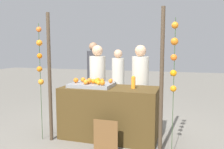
# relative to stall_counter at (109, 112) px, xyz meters

# --- Properties ---
(ground_plane) EXTENTS (24.00, 24.00, 0.00)m
(ground_plane) POSITION_rel_stall_counter_xyz_m (0.00, 0.00, -0.43)
(ground_plane) COLOR gray
(stall_counter) EXTENTS (1.62, 0.73, 0.87)m
(stall_counter) POSITION_rel_stall_counter_xyz_m (0.00, 0.00, 0.00)
(stall_counter) COLOR #4C3819
(stall_counter) RESTS_ON ground_plane
(orange_tray) EXTENTS (0.72, 0.52, 0.06)m
(orange_tray) POSITION_rel_stall_counter_xyz_m (-0.31, -0.03, 0.46)
(orange_tray) COLOR gray
(orange_tray) RESTS_ON stall_counter
(orange_0) EXTENTS (0.07, 0.07, 0.07)m
(orange_0) POSITION_rel_stall_counter_xyz_m (-0.13, -0.18, 0.53)
(orange_0) COLOR orange
(orange_0) RESTS_ON orange_tray
(orange_1) EXTENTS (0.09, 0.09, 0.09)m
(orange_1) POSITION_rel_stall_counter_xyz_m (-0.33, -0.11, 0.54)
(orange_1) COLOR orange
(orange_1) RESTS_ON orange_tray
(orange_2) EXTENTS (0.08, 0.08, 0.08)m
(orange_2) POSITION_rel_stall_counter_xyz_m (-0.50, 0.05, 0.53)
(orange_2) COLOR orange
(orange_2) RESTS_ON orange_tray
(orange_3) EXTENTS (0.08, 0.08, 0.08)m
(orange_3) POSITION_rel_stall_counter_xyz_m (-0.38, 0.05, 0.53)
(orange_3) COLOR orange
(orange_3) RESTS_ON orange_tray
(orange_4) EXTENTS (0.08, 0.08, 0.08)m
(orange_4) POSITION_rel_stall_counter_xyz_m (-0.35, -0.20, 0.53)
(orange_4) COLOR orange
(orange_4) RESTS_ON orange_tray
(orange_5) EXTENTS (0.07, 0.07, 0.07)m
(orange_5) POSITION_rel_stall_counter_xyz_m (-0.01, 0.09, 0.53)
(orange_5) COLOR orange
(orange_5) RESTS_ON orange_tray
(orange_6) EXTENTS (0.07, 0.07, 0.07)m
(orange_6) POSITION_rel_stall_counter_xyz_m (-0.15, 0.06, 0.53)
(orange_6) COLOR orange
(orange_6) RESTS_ON orange_tray
(orange_7) EXTENTS (0.08, 0.08, 0.08)m
(orange_7) POSITION_rel_stall_counter_xyz_m (-0.27, -0.06, 0.53)
(orange_7) COLOR orange
(orange_7) RESTS_ON orange_tray
(orange_8) EXTENTS (0.08, 0.08, 0.08)m
(orange_8) POSITION_rel_stall_counter_xyz_m (-0.20, -0.09, 0.53)
(orange_8) COLOR orange
(orange_8) RESTS_ON orange_tray
(orange_9) EXTENTS (0.09, 0.09, 0.09)m
(orange_9) POSITION_rel_stall_counter_xyz_m (-0.05, -0.21, 0.54)
(orange_9) COLOR orange
(orange_9) RESTS_ON orange_tray
(orange_10) EXTENTS (0.09, 0.09, 0.09)m
(orange_10) POSITION_rel_stall_counter_xyz_m (-0.59, -0.06, 0.54)
(orange_10) COLOR orange
(orange_10) RESTS_ON orange_tray
(orange_11) EXTENTS (0.08, 0.08, 0.08)m
(orange_11) POSITION_rel_stall_counter_xyz_m (-0.25, 0.14, 0.53)
(orange_11) COLOR orange
(orange_11) RESTS_ON orange_tray
(orange_12) EXTENTS (0.08, 0.08, 0.08)m
(orange_12) POSITION_rel_stall_counter_xyz_m (-0.22, 0.00, 0.54)
(orange_12) COLOR orange
(orange_12) RESTS_ON orange_tray
(juice_bottle) EXTENTS (0.07, 0.07, 0.21)m
(juice_bottle) POSITION_rel_stall_counter_xyz_m (0.41, -0.00, 0.53)
(juice_bottle) COLOR orange
(juice_bottle) RESTS_ON stall_counter
(chalkboard_sign) EXTENTS (0.37, 0.03, 0.50)m
(chalkboard_sign) POSITION_rel_stall_counter_xyz_m (0.13, -0.59, -0.19)
(chalkboard_sign) COLOR brown
(chalkboard_sign) RESTS_ON ground_plane
(vendor_left) EXTENTS (0.32, 0.32, 1.58)m
(vendor_left) POSITION_rel_stall_counter_xyz_m (-0.44, 0.60, 0.30)
(vendor_left) COLOR beige
(vendor_left) RESTS_ON ground_plane
(vendor_right) EXTENTS (0.32, 0.32, 1.58)m
(vendor_right) POSITION_rel_stall_counter_xyz_m (0.42, 0.62, 0.30)
(vendor_right) COLOR beige
(vendor_right) RESTS_ON ground_plane
(crowd_person_0) EXTENTS (0.30, 0.30, 1.50)m
(crowd_person_0) POSITION_rel_stall_counter_xyz_m (-0.28, 1.59, 0.26)
(crowd_person_0) COLOR beige
(crowd_person_0) RESTS_ON ground_plane
(crowd_person_1) EXTENTS (0.34, 0.34, 1.69)m
(crowd_person_1) POSITION_rel_stall_counter_xyz_m (-1.11, 2.08, 0.35)
(crowd_person_1) COLOR #333338
(crowd_person_1) RESTS_ON ground_plane
(canopy_post_left) EXTENTS (0.06, 0.06, 2.08)m
(canopy_post_left) POSITION_rel_stall_counter_xyz_m (-0.89, -0.41, 0.61)
(canopy_post_left) COLOR #473828
(canopy_post_left) RESTS_ON ground_plane
(canopy_post_right) EXTENTS (0.06, 0.06, 2.08)m
(canopy_post_right) POSITION_rel_stall_counter_xyz_m (0.89, -0.41, 0.61)
(canopy_post_right) COLOR #473828
(canopy_post_right) RESTS_ON ground_plane
(garland_strand_left) EXTENTS (0.11, 0.10, 1.92)m
(garland_strand_left) POSITION_rel_stall_counter_xyz_m (-1.05, -0.43, 0.93)
(garland_strand_left) COLOR #2D4C23
(garland_strand_left) RESTS_ON ground_plane
(garland_strand_right) EXTENTS (0.10, 0.10, 1.92)m
(garland_strand_right) POSITION_rel_stall_counter_xyz_m (1.05, -0.45, 0.98)
(garland_strand_right) COLOR #2D4C23
(garland_strand_right) RESTS_ON ground_plane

